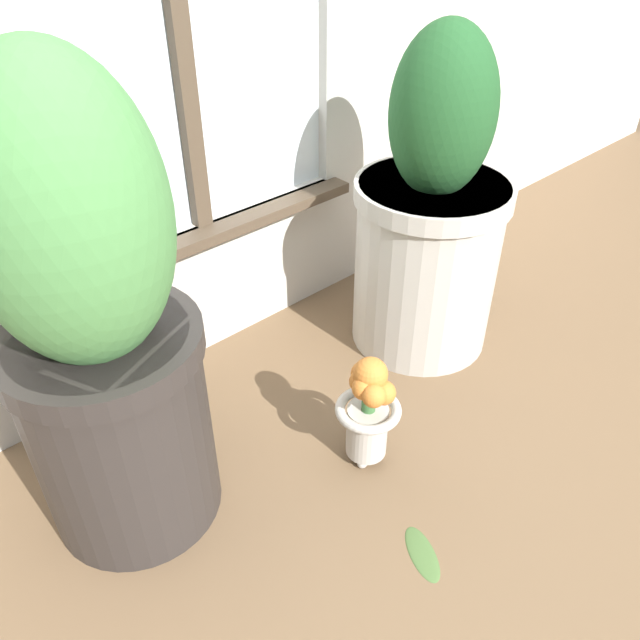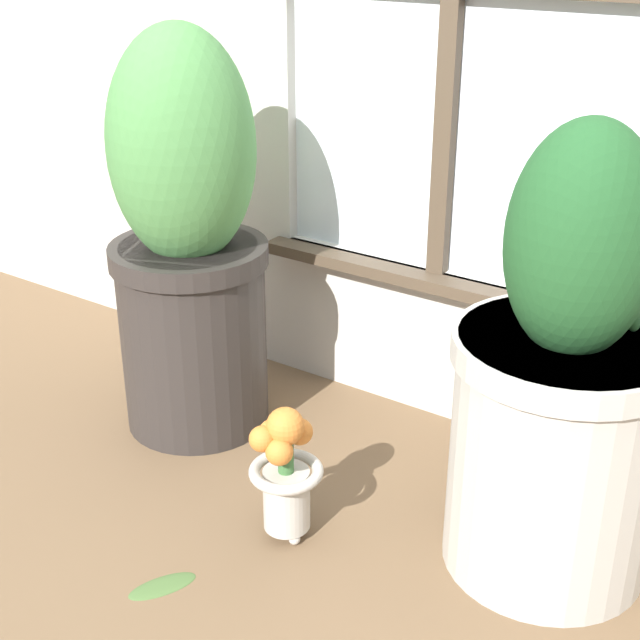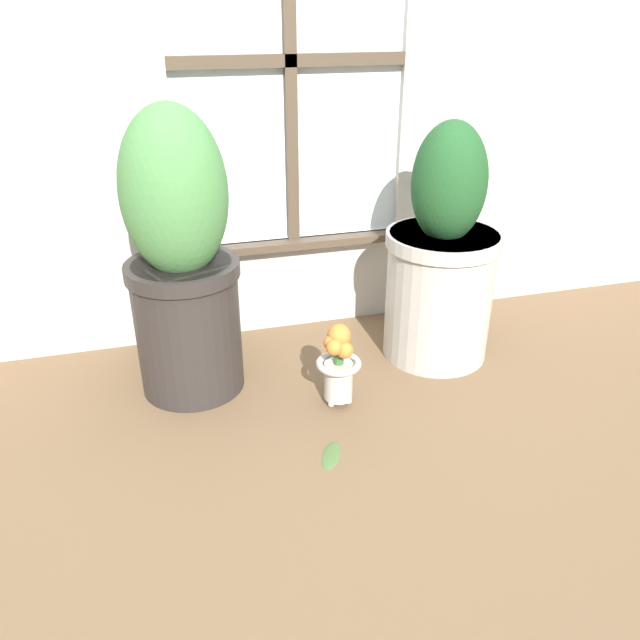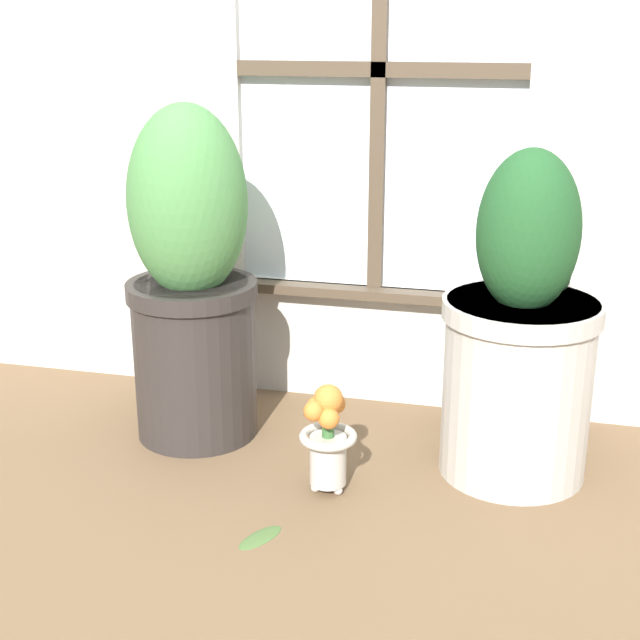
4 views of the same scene
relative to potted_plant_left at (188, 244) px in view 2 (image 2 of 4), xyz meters
name	(u,v)px [view 2 (image 2 of 4)]	position (x,y,z in m)	size (l,w,h in m)	color
ground_plane	(224,589)	(0.38, -0.37, -0.38)	(10.00, 10.00, 0.00)	brown
potted_plant_left	(188,244)	(0.00, 0.00, 0.00)	(0.31, 0.31, 0.79)	#2D2826
potted_plant_right	(562,394)	(0.75, -0.01, -0.08)	(0.34, 0.34, 0.72)	#B7B2A8
flower_vase	(285,468)	(0.38, -0.20, -0.25)	(0.12, 0.12, 0.24)	#BCB7AD
fallen_leaf	(162,584)	(0.29, -0.42, -0.38)	(0.09, 0.12, 0.01)	#476633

